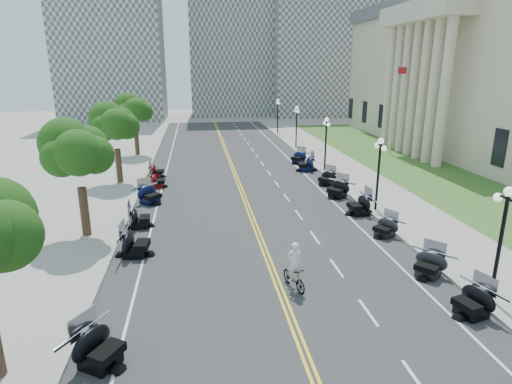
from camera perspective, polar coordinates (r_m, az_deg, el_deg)
name	(u,v)px	position (r m, az deg, el deg)	size (l,w,h in m)	color
ground	(261,241)	(24.69, 0.64, -6.49)	(160.00, 160.00, 0.00)	gray
road	(242,192)	(34.05, -1.89, 0.00)	(16.00, 90.00, 0.01)	#333335
centerline_yellow_a	(240,192)	(34.04, -2.09, 0.01)	(0.12, 90.00, 0.00)	yellow
centerline_yellow_b	(243,192)	(34.06, -1.69, 0.02)	(0.12, 90.00, 0.00)	yellow
edge_line_north	(320,189)	(35.28, 8.50, 0.43)	(0.12, 90.00, 0.00)	white
edge_line_south	(160,195)	(34.00, -12.67, -0.41)	(0.12, 90.00, 0.00)	white
lane_dash_3	(417,381)	(15.69, 20.68, -22.50)	(0.12, 2.00, 0.00)	white
lane_dash_4	(368,312)	(18.60, 14.72, -15.23)	(0.12, 2.00, 0.00)	white
lane_dash_5	(337,268)	(21.86, 10.71, -9.93)	(0.12, 2.00, 0.00)	white
lane_dash_6	(315,237)	(25.34, 7.85, -6.02)	(0.12, 2.00, 0.00)	white
lane_dash_7	(299,215)	(28.94, 5.73, -3.05)	(0.12, 2.00, 0.00)	white
lane_dash_8	(286,198)	(32.65, 4.09, -0.74)	(0.12, 2.00, 0.00)	white
lane_dash_9	(277,184)	(36.41, 2.78, 1.09)	(0.12, 2.00, 0.00)	white
lane_dash_10	(269,173)	(40.22, 1.73, 2.58)	(0.12, 2.00, 0.00)	white
lane_dash_11	(262,164)	(44.06, 0.85, 3.81)	(0.12, 2.00, 0.00)	white
lane_dash_12	(257,156)	(47.93, 0.11, 4.84)	(0.12, 2.00, 0.00)	white
lane_dash_13	(252,149)	(51.82, -0.52, 5.71)	(0.12, 2.00, 0.00)	white
lane_dash_14	(248,144)	(55.73, -1.06, 6.47)	(0.12, 2.00, 0.00)	white
lane_dash_15	(245,139)	(59.64, -1.53, 7.12)	(0.12, 2.00, 0.00)	white
lane_dash_16	(241,134)	(63.57, -1.95, 7.69)	(0.12, 2.00, 0.00)	white
lane_dash_17	(239,130)	(67.51, -2.31, 8.20)	(0.12, 2.00, 0.00)	white
lane_dash_18	(236,127)	(71.45, -2.64, 8.65)	(0.12, 2.00, 0.00)	white
lane_dash_19	(234,124)	(75.40, -2.94, 9.05)	(0.12, 2.00, 0.00)	white
sidewalk_north	(368,186)	(36.62, 14.68, 0.76)	(5.00, 90.00, 0.15)	#9E9991
sidewalk_south	(105,196)	(34.58, -19.46, -0.57)	(5.00, 90.00, 0.15)	#9E9991
lawn	(402,163)	(46.58, 18.94, 3.65)	(9.00, 60.00, 0.10)	#356023
distant_block_a	(111,47)	(85.80, -18.71, 17.83)	(18.00, 14.00, 26.00)	gray
distant_block_b	(230,39)	(90.96, -3.52, 19.75)	(16.00, 12.00, 30.00)	gray
distant_block_c	(320,59)	(91.13, 8.57, 17.08)	(20.00, 14.00, 22.00)	gray
street_lamp_1	(500,246)	(20.10, 29.72, -6.26)	(0.50, 1.20, 4.90)	black
street_lamp_2	(378,175)	(29.93, 15.98, 2.22)	(0.50, 1.20, 4.90)	black
street_lamp_3	(326,144)	(40.93, 9.27, 6.32)	(0.50, 1.20, 4.90)	black
street_lamp_4	(296,127)	(52.38, 5.41, 8.63)	(0.50, 1.20, 4.90)	black
street_lamp_5	(278,116)	(64.03, 2.92, 10.08)	(0.50, 1.20, 4.90)	black
flagpole	(394,111)	(49.60, 17.93, 10.28)	(1.10, 0.20, 10.00)	silver
tree_2	(78,157)	(25.81, -22.64, 4.29)	(4.80, 4.80, 9.20)	#235619
tree_3	(115,128)	(37.39, -18.23, 8.12)	(4.80, 4.80, 9.20)	#235619
tree_4	(135,113)	(49.17, -15.89, 10.11)	(4.80, 4.80, 9.20)	#235619
motorcycle_n_3	(473,300)	(19.51, 26.95, -12.74)	(1.96, 1.96, 1.37)	black
motorcycle_n_4	(429,263)	(22.05, 22.09, -8.81)	(1.90, 1.90, 1.33)	black
motorcycle_n_5	(385,227)	(26.16, 16.83, -4.43)	(1.77, 1.77, 1.24)	black
motorcycle_n_6	(359,204)	(29.50, 13.63, -1.54)	(2.15, 2.15, 1.51)	black
motorcycle_n_7	(338,188)	(33.00, 10.84, 0.49)	(2.08, 2.08, 1.45)	black
motorcycle_n_8	(327,177)	(36.36, 9.43, 1.92)	(1.89, 1.89, 1.32)	black
motorcycle_n_9	(306,163)	(41.03, 6.70, 3.85)	(2.23, 2.23, 1.56)	black
motorcycle_n_10	(298,157)	(44.33, 5.67, 4.70)	(1.96, 1.96, 1.37)	black
motorcycle_s_3	(99,346)	(15.86, -20.21, -18.72)	(2.11, 2.11, 1.48)	black
motorcycle_s_5	(135,242)	(23.39, -15.83, -6.46)	(2.19, 2.19, 1.53)	black
motorcycle_s_6	(139,217)	(27.36, -15.31, -3.22)	(1.98, 1.98, 1.39)	black
motorcycle_s_7	(150,194)	(31.91, -13.99, -0.22)	(2.14, 2.14, 1.50)	black
motorcycle_s_8	(157,180)	(36.10, -13.03, 1.61)	(1.88, 1.88, 1.31)	#590A0C
motorcycle_s_9	(156,170)	(39.50, -13.13, 2.85)	(1.86, 1.86, 1.30)	#590A0C
bicycle	(294,278)	(19.53, 5.07, -11.31)	(0.51, 1.81, 1.09)	#A51414
cyclist_rider	(295,247)	(18.89, 5.18, -7.30)	(0.69, 0.45, 1.89)	white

